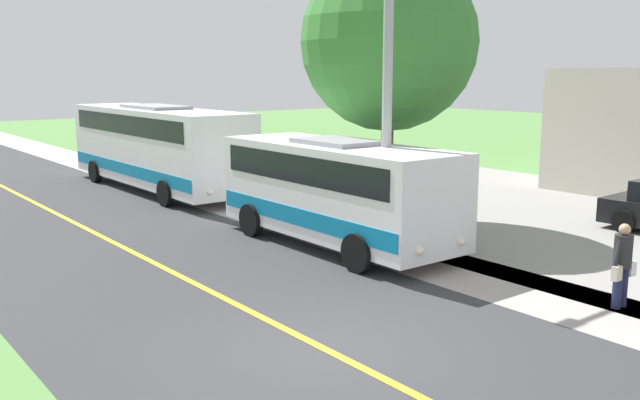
% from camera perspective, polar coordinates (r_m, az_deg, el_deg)
% --- Properties ---
extents(ground_plane, '(120.00, 120.00, 0.00)m').
position_cam_1_polar(ground_plane, '(11.47, 0.45, -12.27)').
color(ground_plane, '#548442').
extents(road_surface, '(8.00, 100.00, 0.01)m').
position_cam_1_polar(road_surface, '(11.47, 0.45, -12.25)').
color(road_surface, '#333335').
rests_on(road_surface, ground).
extents(sidewalk, '(2.40, 100.00, 0.01)m').
position_cam_1_polar(sidewalk, '(15.06, 16.30, -7.07)').
color(sidewalk, '#9E9991').
rests_on(sidewalk, ground).
extents(road_centre_line, '(0.16, 100.00, 0.00)m').
position_cam_1_polar(road_centre_line, '(11.47, 0.45, -12.23)').
color(road_centre_line, gold).
rests_on(road_centre_line, ground).
extents(shuttle_bus_front, '(2.66, 7.31, 2.77)m').
position_cam_1_polar(shuttle_bus_front, '(17.73, 1.39, 1.04)').
color(shuttle_bus_front, white).
rests_on(shuttle_bus_front, ground).
extents(transit_bus_rear, '(2.79, 10.72, 3.22)m').
position_cam_1_polar(transit_bus_rear, '(26.98, -13.32, 4.54)').
color(transit_bus_rear, white).
rests_on(transit_bus_rear, ground).
extents(pedestrian_with_bags, '(0.72, 0.34, 1.64)m').
position_cam_1_polar(pedestrian_with_bags, '(14.34, 23.70, -4.80)').
color(pedestrian_with_bags, '#1E2347').
rests_on(pedestrian_with_bags, ground).
extents(street_light_pole, '(1.97, 0.24, 8.39)m').
position_cam_1_polar(street_light_pole, '(16.76, 5.32, 11.03)').
color(street_light_pole, '#9E9EA3').
rests_on(street_light_pole, ground).
extents(tree_curbside, '(5.11, 5.11, 7.86)m').
position_cam_1_polar(tree_curbside, '(20.33, 5.72, 12.85)').
color(tree_curbside, brown).
rests_on(tree_curbside, ground).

